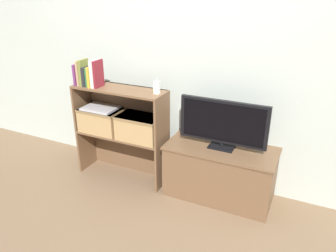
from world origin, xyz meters
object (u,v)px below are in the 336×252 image
Objects in this scene: book_charcoal at (87,76)px; book_mustard at (93,76)px; tv_stand at (220,172)px; book_ivory at (96,73)px; book_maroon at (98,74)px; book_plum at (79,74)px; laptop at (100,108)px; book_forest at (90,77)px; baby_monitor at (157,88)px; book_tan at (81,73)px; storage_basket_right at (140,126)px; storage_basket_left at (101,119)px; tv at (223,123)px; book_olive at (84,72)px.

book_charcoal is 0.93× the size of book_mustard.
tv_stand is 1.47m from book_ivory.
book_maroon is at bearing 0.00° from book_ivory.
book_plum is 0.61× the size of laptop.
book_maroon is at bearing 0.00° from book_plum.
book_charcoal is at bearing 180.00° from book_maroon.
baby_monitor is at bearing 3.85° from book_forest.
book_mustard is at bearing -137.58° from laptop.
book_forest is (0.03, 0.00, 0.00)m from book_charcoal.
book_maroon is at bearing -174.31° from tv_stand.
baby_monitor is (0.58, 0.05, -0.07)m from book_maroon.
book_mustard is 0.65m from baby_monitor.
book_charcoal is (0.07, 0.00, -0.03)m from book_tan.
book_ivory reaches higher than storage_basket_right.
laptop is at bearing 42.42° from book_mustard.
book_ivory is 0.61× the size of storage_basket_right.
storage_basket_left is (-1.22, -0.09, 0.34)m from tv_stand.
baby_monitor is at bearing 4.04° from book_mustard.
tv is 5.37× the size of baby_monitor.
book_tan is at bearing 180.00° from book_ivory.
book_mustard is 0.08m from book_maroon.
laptop is at bearing 0.00° from storage_basket_left.
tv is 3.13× the size of book_olive.
book_forest is (-1.28, -0.12, 0.29)m from tv.
tv is at bearing 5.46° from book_ivory.
book_mustard reaches higher than tv_stand.
book_tan is 0.79m from baby_monitor.
storage_basket_left is at bearing 138.28° from book_maroon.
book_mustard is 0.65m from storage_basket_right.
laptop is at bearing 94.39° from book_ivory.
storage_basket_left is (0.03, 0.03, -0.44)m from book_mustard.
book_maroon is (-1.18, -0.12, 0.81)m from tv_stand.
storage_basket_left is (0.10, 0.03, -0.43)m from book_charcoal.
book_ivory reaches higher than tv.
book_tan is at bearing -175.21° from tv.
tv is 2.34× the size of laptop.
storage_basket_left is at bearing 10.49° from book_tan.
book_plum is 1.12× the size of book_charcoal.
book_plum reaches higher than storage_basket_left.
laptop is at bearing 10.49° from book_tan.
storage_basket_left is (0.20, 0.03, -0.44)m from book_plum.
storage_basket_left is 1.27× the size of laptop.
book_charcoal is 0.11m from book_ivory.
book_maroon reaches higher than book_tan.
book_olive is 0.59× the size of storage_basket_left.
baby_monitor is 0.34× the size of storage_basket_left.
book_forest is at bearing -154.77° from laptop.
book_tan is at bearing 180.00° from book_charcoal.
tv is (0.00, -0.00, 0.49)m from tv_stand.
storage_basket_right is at bearing 0.00° from laptop.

